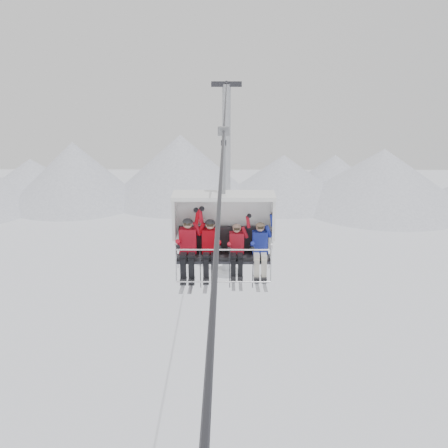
{
  "coord_description": "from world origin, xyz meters",
  "views": [
    {
      "loc": [
        0.12,
        -15.63,
        15.19
      ],
      "look_at": [
        0.0,
        0.0,
        10.44
      ],
      "focal_mm": 45.0,
      "sensor_mm": 36.0,
      "label": 1
    }
  ],
  "objects_px": {
    "chairlift_carrier": "(224,225)",
    "skier_center_right": "(237,249)",
    "skier_far_left": "(188,246)",
    "lift_tower_right": "(226,196)",
    "skier_far_right": "(260,248)",
    "skier_center_left": "(210,246)"
  },
  "relations": [
    {
      "from": "skier_far_right",
      "to": "skier_center_left",
      "type": "bearing_deg",
      "value": 179.59
    },
    {
      "from": "skier_far_left",
      "to": "skier_far_right",
      "type": "xyz_separation_m",
      "value": [
        1.94,
        -0.01,
        -0.05
      ]
    },
    {
      "from": "chairlift_carrier",
      "to": "skier_center_right",
      "type": "distance_m",
      "value": 0.73
    },
    {
      "from": "lift_tower_right",
      "to": "skier_far_left",
      "type": "height_order",
      "value": "lift_tower_right"
    },
    {
      "from": "skier_far_left",
      "to": "skier_center_right",
      "type": "xyz_separation_m",
      "value": [
        1.31,
        -0.02,
        -0.07
      ]
    },
    {
      "from": "lift_tower_right",
      "to": "skier_center_right",
      "type": "distance_m",
      "value": 23.87
    },
    {
      "from": "lift_tower_right",
      "to": "chairlift_carrier",
      "type": "relative_size",
      "value": 3.38
    },
    {
      "from": "chairlift_carrier",
      "to": "skier_center_right",
      "type": "height_order",
      "value": "chairlift_carrier"
    },
    {
      "from": "lift_tower_right",
      "to": "skier_far_right",
      "type": "height_order",
      "value": "lift_tower_right"
    },
    {
      "from": "skier_center_right",
      "to": "skier_far_right",
      "type": "xyz_separation_m",
      "value": [
        0.62,
        0.01,
        0.02
      ]
    },
    {
      "from": "chairlift_carrier",
      "to": "skier_center_left",
      "type": "xyz_separation_m",
      "value": [
        -0.36,
        -0.31,
        -0.5
      ]
    },
    {
      "from": "skier_center_left",
      "to": "skier_center_right",
      "type": "relative_size",
      "value": 1.04
    },
    {
      "from": "lift_tower_right",
      "to": "skier_far_left",
      "type": "bearing_deg",
      "value": -92.35
    },
    {
      "from": "skier_center_left",
      "to": "skier_center_right",
      "type": "bearing_deg",
      "value": -1.21
    },
    {
      "from": "skier_center_right",
      "to": "skier_far_right",
      "type": "bearing_deg",
      "value": 0.49
    },
    {
      "from": "skier_far_left",
      "to": "skier_far_right",
      "type": "bearing_deg",
      "value": -0.37
    },
    {
      "from": "lift_tower_right",
      "to": "skier_far_left",
      "type": "distance_m",
      "value": 23.88
    },
    {
      "from": "lift_tower_right",
      "to": "skier_center_right",
      "type": "height_order",
      "value": "lift_tower_right"
    },
    {
      "from": "skier_center_left",
      "to": "skier_far_right",
      "type": "relative_size",
      "value": 1.04
    },
    {
      "from": "chairlift_carrier",
      "to": "skier_far_right",
      "type": "height_order",
      "value": "chairlift_carrier"
    },
    {
      "from": "lift_tower_right",
      "to": "skier_far_left",
      "type": "relative_size",
      "value": 7.5
    },
    {
      "from": "lift_tower_right",
      "to": "skier_center_left",
      "type": "bearing_deg",
      "value": -90.87
    }
  ]
}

